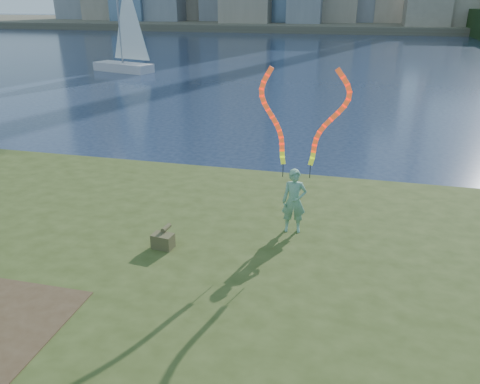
# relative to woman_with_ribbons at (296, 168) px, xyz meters

# --- Properties ---
(ground) EXTENTS (320.00, 320.00, 0.00)m
(ground) POSITION_rel_woman_with_ribbons_xyz_m (-2.46, -1.52, -2.26)
(ground) COLOR #192640
(ground) RESTS_ON ground
(grassy_knoll) EXTENTS (20.00, 18.00, 0.80)m
(grassy_knoll) POSITION_rel_woman_with_ribbons_xyz_m (-2.46, -3.82, -1.92)
(grassy_knoll) COLOR #364418
(grassy_knoll) RESTS_ON ground
(far_shore) EXTENTS (320.00, 40.00, 1.20)m
(far_shore) POSITION_rel_woman_with_ribbons_xyz_m (-2.46, 93.48, -1.66)
(far_shore) COLOR #4E4939
(far_shore) RESTS_ON ground
(woman_with_ribbons) EXTENTS (1.96, 0.43, 3.84)m
(woman_with_ribbons) POSITION_rel_woman_with_ribbons_xyz_m (0.00, 0.00, 0.00)
(woman_with_ribbons) COLOR #1A6E3E
(woman_with_ribbons) RESTS_ON grassy_knoll
(canvas_bag) EXTENTS (0.45, 0.51, 0.40)m
(canvas_bag) POSITION_rel_woman_with_ribbons_xyz_m (-2.49, -1.41, -1.29)
(canvas_bag) COLOR brown
(canvas_bag) RESTS_ON grassy_knoll
(sailboat) EXTENTS (5.52, 3.16, 8.38)m
(sailboat) POSITION_rel_woman_with_ribbons_xyz_m (-17.23, 26.35, -0.82)
(sailboat) COLOR silver
(sailboat) RESTS_ON ground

